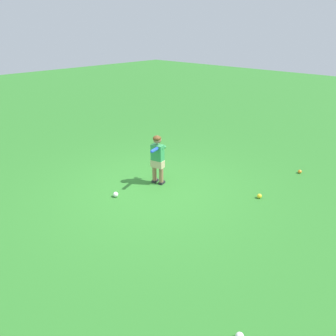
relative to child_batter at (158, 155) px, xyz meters
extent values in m
plane|color=#2D7528|center=(0.30, 0.13, -0.65)|extent=(40.00, 40.00, 0.00)
cube|color=#232328|center=(0.00, -0.09, -0.63)|extent=(0.17, 0.12, 0.05)
cylinder|color=#996B4C|center=(0.02, -0.09, -0.44)|extent=(0.09, 0.09, 0.34)
cube|color=#232328|center=(-0.04, 0.07, -0.63)|extent=(0.17, 0.12, 0.05)
cylinder|color=#996B4C|center=(-0.02, 0.08, -0.44)|extent=(0.09, 0.09, 0.34)
cube|color=#C6B284|center=(0.00, 0.00, -0.19)|extent=(0.21, 0.30, 0.16)
cube|color=#339351|center=(0.00, 0.00, 0.06)|extent=(0.20, 0.28, 0.34)
sphere|color=#996B4C|center=(0.00, 0.00, 0.34)|extent=(0.17, 0.17, 0.17)
ellipsoid|color=#563819|center=(0.01, 0.00, 0.37)|extent=(0.21, 0.21, 0.11)
sphere|color=blue|center=(-0.14, -0.04, 0.15)|extent=(0.04, 0.04, 0.04)
cylinder|color=black|center=(-0.06, 0.00, 0.16)|extent=(0.14, 0.08, 0.05)
cylinder|color=blue|center=(0.16, 0.10, 0.20)|extent=(0.34, 0.20, 0.11)
sphere|color=blue|center=(0.32, 0.16, 0.22)|extent=(0.07, 0.07, 0.07)
cylinder|color=#339351|center=(-0.10, -0.06, 0.16)|extent=(0.30, 0.21, 0.14)
cylinder|color=#339351|center=(-0.11, 0.01, 0.16)|extent=(0.22, 0.29, 0.14)
sphere|color=white|center=(1.00, -0.19, -0.60)|extent=(0.10, 0.10, 0.10)
sphere|color=orange|center=(-2.60, 2.04, -0.61)|extent=(0.09, 0.09, 0.09)
sphere|color=yellow|center=(-0.91, 1.93, -0.60)|extent=(0.09, 0.09, 0.09)
camera|label=1|loc=(4.28, 4.31, 2.45)|focal=33.54mm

